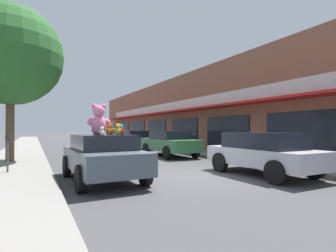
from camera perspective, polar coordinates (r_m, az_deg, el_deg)
The scene contains 20 objects.
ground_plane at distance 9.08m, azimuth 2.80°, elevation -10.76°, with size 260.00×260.00×0.00m, color #424244.
sidewalk_near at distance 7.91m, azimuth -32.20°, elevation -11.67°, with size 2.50×90.00×0.15m.
sidewalk_far at distance 12.44m, azimuth 23.93°, elevation -7.60°, with size 2.50×90.00×0.15m.
storefront_row at distance 26.39m, azimuth 10.58°, elevation 2.54°, with size 11.79×41.78×6.06m.
plush_art_car at distance 8.35m, azimuth -14.02°, elevation -6.29°, with size 2.03×4.08×1.42m.
teddy_bear_giant at distance 8.21m, azimuth -14.84°, elevation 1.30°, with size 0.71×0.45×0.95m.
teddy_bear_brown at distance 8.62m, azimuth -12.27°, elevation -0.59°, with size 0.26×0.26×0.38m.
teddy_bear_purple at distance 8.62m, azimuth -15.62°, elevation -0.78°, with size 0.24×0.15×0.32m.
teddy_bear_yellow at distance 8.35m, azimuth -10.82°, elevation -0.70°, with size 0.26×0.21×0.35m.
teddy_bear_orange at distance 8.48m, azimuth -12.93°, elevation -0.74°, with size 0.21×0.25×0.34m.
teddy_bear_black at distance 8.89m, azimuth -14.03°, elevation -0.80°, with size 0.19×0.23×0.31m.
teddy_bear_cream at distance 7.34m, azimuth -14.21°, elevation -1.08°, with size 0.19×0.15×0.25m.
teddy_bear_blue at distance 8.87m, azimuth -15.34°, elevation -0.74°, with size 0.25×0.16×0.33m.
teddy_bear_teal at distance 8.72m, azimuth -10.24°, elevation -0.74°, with size 0.26×0.17×0.34m.
teddy_bear_red at distance 8.25m, azimuth -9.77°, elevation -1.11°, with size 0.13×0.17×0.23m.
parked_car_far_left at distance 9.63m, azimuth 20.06°, elevation -5.30°, with size 1.96×4.05×1.47m.
parked_car_far_center at distance 15.26m, azimuth 0.30°, elevation -3.64°, with size 1.95×4.56×1.46m.
parked_car_far_right at distance 20.73m, azimuth -7.37°, elevation -2.83°, with size 2.00×4.58×1.44m.
street_tree at distance 14.07m, azimuth -31.08°, elevation 13.08°, with size 4.50×4.50×7.02m.
parking_meter at distance 10.29m, azimuth -31.53°, elevation -4.11°, with size 0.14×0.10×1.27m.
Camera 1 is at (-4.48, -7.74, 1.61)m, focal length 28.00 mm.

